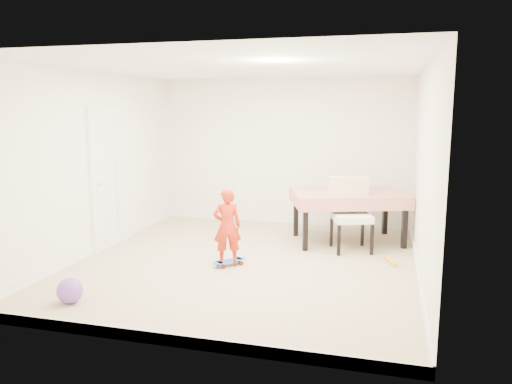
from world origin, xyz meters
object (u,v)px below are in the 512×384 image
(dining_table, at_px, (348,217))
(dining_chair, at_px, (352,215))
(child, at_px, (227,229))
(balloon, at_px, (70,291))
(skateboard, at_px, (230,263))

(dining_table, distance_m, dining_chair, 0.51)
(child, xyz_separation_m, balloon, (-1.24, -1.66, -0.37))
(skateboard, height_order, balloon, balloon)
(dining_chair, relative_size, balloon, 3.84)
(skateboard, relative_size, child, 0.48)
(dining_table, height_order, dining_chair, dining_chair)
(dining_table, xyz_separation_m, balloon, (-2.68, -3.31, -0.26))
(skateboard, relative_size, balloon, 1.75)
(dining_chair, xyz_separation_m, child, (-1.53, -1.17, -0.03))
(skateboard, bearing_deg, dining_table, 0.09)
(balloon, bearing_deg, skateboard, 53.14)
(dining_table, xyz_separation_m, child, (-1.44, -1.65, 0.11))
(skateboard, xyz_separation_m, child, (-0.02, -0.03, 0.47))
(dining_table, relative_size, child, 1.67)
(child, height_order, balloon, child)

